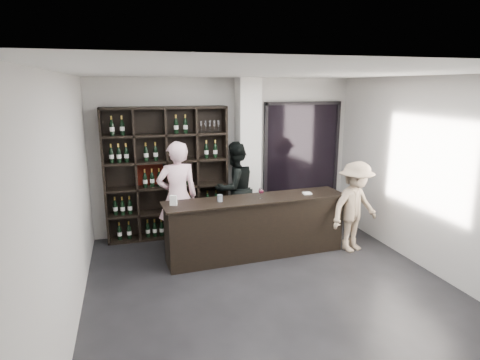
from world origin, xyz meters
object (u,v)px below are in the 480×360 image
object	(u,v)px
customer	(355,207)
taster_pink	(178,197)
wine_shelf	(167,174)
tasting_counter	(256,227)
taster_black	(235,188)

from	to	relation	value
customer	taster_pink	bearing A→B (deg)	146.80
taster_pink	customer	size ratio (longest dim) A/B	1.22
wine_shelf	taster_pink	xyz separation A→B (m)	(0.09, -0.70, -0.26)
tasting_counter	taster_pink	bearing A→B (deg)	151.29
taster_pink	taster_black	xyz separation A→B (m)	(1.15, 0.53, -0.06)
tasting_counter	taster_pink	size ratio (longest dim) A/B	1.60
tasting_counter	taster_black	xyz separation A→B (m)	(-0.05, 1.10, 0.39)
tasting_counter	taster_pink	xyz separation A→B (m)	(-1.20, 0.57, 0.44)
taster_black	customer	world-z (taller)	taster_black
taster_black	tasting_counter	bearing A→B (deg)	72.48
taster_black	customer	distance (m)	2.18
tasting_counter	taster_black	bearing A→B (deg)	89.37
tasting_counter	customer	xyz separation A→B (m)	(1.66, -0.25, 0.28)
wine_shelf	taster_pink	bearing A→B (deg)	-82.45
tasting_counter	taster_pink	distance (m)	1.40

